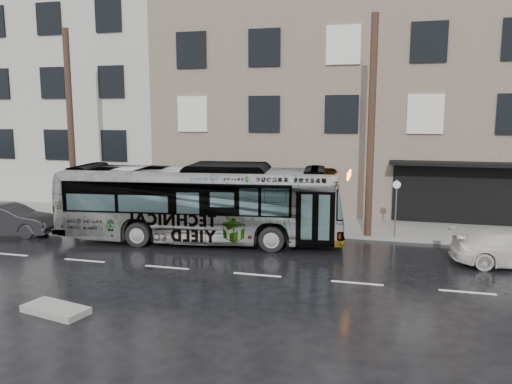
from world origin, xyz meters
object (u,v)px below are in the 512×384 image
Objects in this scene: utility_pole_front at (371,128)px; bus at (200,203)px; utility_pole_rear at (71,126)px; dark_sedan at (9,220)px; sign_post at (396,209)px.

utility_pole_front is 7.61m from bus.
bus is at bearing -161.77° from utility_pole_front.
utility_pole_rear is 2.23× the size of dark_sedan.
sign_post is (15.10, 0.00, -3.30)m from utility_pole_rear.
sign_post is at bearing 0.00° from utility_pole_rear.
utility_pole_rear is 0.78× the size of bus.
utility_pole_front is 15.95m from dark_sedan.
utility_pole_rear is 15.46m from sign_post.
sign_post is at bearing -86.70° from dark_sedan.
dark_sedan is (-15.11, -3.17, -3.98)m from utility_pole_front.
bus reaches higher than sign_post.
bus is at bearing -91.14° from dark_sedan.
bus is 2.87× the size of dark_sedan.
utility_pole_front reaches higher than bus.
sign_post is 0.21× the size of bus.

